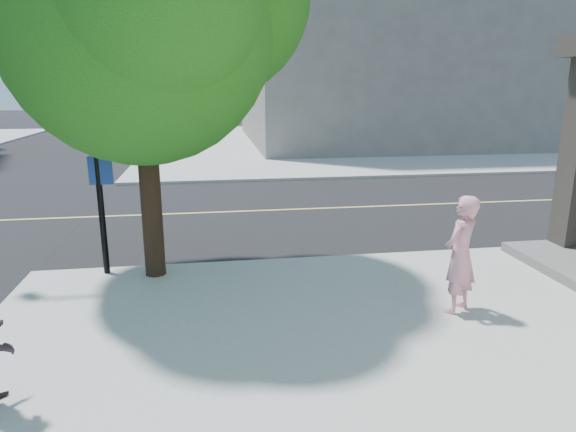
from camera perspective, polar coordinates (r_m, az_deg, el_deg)
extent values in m
plane|color=black|center=(10.48, -21.56, -6.10)|extent=(140.00, 140.00, 0.00)
cube|color=black|center=(14.71, -17.91, 0.01)|extent=(140.00, 9.00, 0.01)
cube|color=#ABACA8|center=(33.20, 10.87, 8.27)|extent=(29.00, 25.00, 0.12)
cube|color=slate|center=(33.85, 12.02, 20.32)|extent=(18.00, 16.00, 14.00)
imported|color=pink|center=(8.09, 18.77, -4.12)|extent=(0.79, 0.74, 1.82)
cylinder|color=black|center=(9.28, -15.30, 4.37)|extent=(0.37, 0.37, 3.67)
sphere|color=#256E18|center=(9.19, -16.37, 19.56)|extent=(4.49, 4.49, 4.49)
cylinder|color=black|center=(9.60, -20.58, 4.82)|extent=(0.11, 0.11, 3.85)
cylinder|color=black|center=(9.81, -28.55, 14.44)|extent=(2.38, 0.09, 0.09)
cube|color=white|center=(9.52, -20.55, 7.53)|extent=(0.50, 0.04, 0.18)
cube|color=navy|center=(9.57, -20.31, 4.82)|extent=(0.41, 0.04, 0.50)
imported|color=black|center=(9.50, -21.23, 11.91)|extent=(0.15, 0.18, 0.92)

